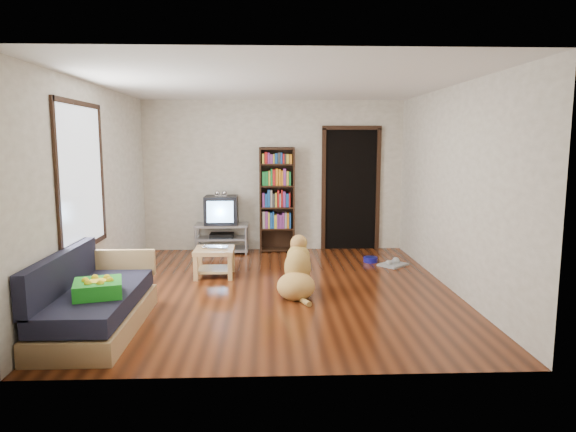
{
  "coord_description": "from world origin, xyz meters",
  "views": [
    {
      "loc": [
        -0.11,
        -6.45,
        1.89
      ],
      "look_at": [
        0.16,
        0.39,
        0.9
      ],
      "focal_mm": 32.0,
      "sensor_mm": 36.0,
      "label": 1
    }
  ],
  "objects_px": {
    "tv_stand": "(222,237)",
    "dog": "(297,273)",
    "grey_rag": "(393,265)",
    "sofa": "(93,305)",
    "green_cushion": "(98,288)",
    "laptop": "(214,248)",
    "crt_tv": "(221,210)",
    "bookshelf": "(277,194)",
    "coffee_table": "(214,257)",
    "dog_bowl": "(370,259)"
  },
  "relations": [
    {
      "from": "bookshelf",
      "to": "dog",
      "type": "bearing_deg",
      "value": -85.55
    },
    {
      "from": "sofa",
      "to": "dog",
      "type": "relative_size",
      "value": 1.95
    },
    {
      "from": "crt_tv",
      "to": "bookshelf",
      "type": "height_order",
      "value": "bookshelf"
    },
    {
      "from": "green_cushion",
      "to": "sofa",
      "type": "distance_m",
      "value": 0.34
    },
    {
      "from": "grey_rag",
      "to": "sofa",
      "type": "relative_size",
      "value": 0.22
    },
    {
      "from": "bookshelf",
      "to": "sofa",
      "type": "xyz_separation_m",
      "value": [
        -1.92,
        -3.72,
        -0.74
      ]
    },
    {
      "from": "bookshelf",
      "to": "sofa",
      "type": "bearing_deg",
      "value": -117.32
    },
    {
      "from": "grey_rag",
      "to": "sofa",
      "type": "height_order",
      "value": "sofa"
    },
    {
      "from": "green_cushion",
      "to": "dog",
      "type": "distance_m",
      "value": 2.42
    },
    {
      "from": "dog_bowl",
      "to": "grey_rag",
      "type": "distance_m",
      "value": 0.39
    },
    {
      "from": "grey_rag",
      "to": "tv_stand",
      "type": "xyz_separation_m",
      "value": [
        -2.72,
        1.05,
        0.25
      ]
    },
    {
      "from": "tv_stand",
      "to": "dog",
      "type": "relative_size",
      "value": 0.97
    },
    {
      "from": "laptop",
      "to": "bookshelf",
      "type": "height_order",
      "value": "bookshelf"
    },
    {
      "from": "crt_tv",
      "to": "laptop",
      "type": "bearing_deg",
      "value": -88.83
    },
    {
      "from": "laptop",
      "to": "crt_tv",
      "type": "relative_size",
      "value": 0.61
    },
    {
      "from": "green_cushion",
      "to": "coffee_table",
      "type": "relative_size",
      "value": 0.8
    },
    {
      "from": "grey_rag",
      "to": "crt_tv",
      "type": "relative_size",
      "value": 0.69
    },
    {
      "from": "green_cushion",
      "to": "crt_tv",
      "type": "height_order",
      "value": "crt_tv"
    },
    {
      "from": "crt_tv",
      "to": "dog_bowl",
      "type": "bearing_deg",
      "value": -18.85
    },
    {
      "from": "laptop",
      "to": "sofa",
      "type": "distance_m",
      "value": 2.27
    },
    {
      "from": "laptop",
      "to": "tv_stand",
      "type": "distance_m",
      "value": 1.61
    },
    {
      "from": "sofa",
      "to": "coffee_table",
      "type": "relative_size",
      "value": 3.27
    },
    {
      "from": "green_cushion",
      "to": "laptop",
      "type": "xyz_separation_m",
      "value": [
        0.88,
        2.24,
        -0.08
      ]
    },
    {
      "from": "bookshelf",
      "to": "coffee_table",
      "type": "height_order",
      "value": "bookshelf"
    },
    {
      "from": "dog_bowl",
      "to": "tv_stand",
      "type": "xyz_separation_m",
      "value": [
        -2.42,
        0.8,
        0.23
      ]
    },
    {
      "from": "grey_rag",
      "to": "green_cushion",
      "type": "bearing_deg",
      "value": -142.01
    },
    {
      "from": "bookshelf",
      "to": "sofa",
      "type": "height_order",
      "value": "bookshelf"
    },
    {
      "from": "crt_tv",
      "to": "dog",
      "type": "bearing_deg",
      "value": -65.48
    },
    {
      "from": "tv_stand",
      "to": "dog",
      "type": "xyz_separation_m",
      "value": [
        1.15,
        -2.5,
        0.01
      ]
    },
    {
      "from": "crt_tv",
      "to": "sofa",
      "type": "distance_m",
      "value": 3.81
    },
    {
      "from": "green_cushion",
      "to": "bookshelf",
      "type": "distance_m",
      "value": 4.35
    },
    {
      "from": "tv_stand",
      "to": "dog",
      "type": "bearing_deg",
      "value": -65.29
    },
    {
      "from": "grey_rag",
      "to": "dog",
      "type": "height_order",
      "value": "dog"
    },
    {
      "from": "green_cushion",
      "to": "dog",
      "type": "height_order",
      "value": "dog"
    },
    {
      "from": "crt_tv",
      "to": "coffee_table",
      "type": "xyz_separation_m",
      "value": [
        0.03,
        -1.59,
        -0.46
      ]
    },
    {
      "from": "sofa",
      "to": "bookshelf",
      "type": "bearing_deg",
      "value": 62.68
    },
    {
      "from": "dog_bowl",
      "to": "grey_rag",
      "type": "bearing_deg",
      "value": -39.81
    },
    {
      "from": "grey_rag",
      "to": "sofa",
      "type": "bearing_deg",
      "value": -145.07
    },
    {
      "from": "tv_stand",
      "to": "sofa",
      "type": "bearing_deg",
      "value": -105.02
    },
    {
      "from": "dog_bowl",
      "to": "crt_tv",
      "type": "relative_size",
      "value": 0.38
    },
    {
      "from": "laptop",
      "to": "crt_tv",
      "type": "distance_m",
      "value": 1.66
    },
    {
      "from": "bookshelf",
      "to": "green_cushion",
      "type": "bearing_deg",
      "value": -114.6
    },
    {
      "from": "tv_stand",
      "to": "crt_tv",
      "type": "distance_m",
      "value": 0.47
    },
    {
      "from": "coffee_table",
      "to": "dog",
      "type": "distance_m",
      "value": 1.46
    },
    {
      "from": "grey_rag",
      "to": "coffee_table",
      "type": "height_order",
      "value": "coffee_table"
    },
    {
      "from": "grey_rag",
      "to": "sofa",
      "type": "distance_m",
      "value": 4.51
    },
    {
      "from": "green_cushion",
      "to": "tv_stand",
      "type": "relative_size",
      "value": 0.49
    },
    {
      "from": "crt_tv",
      "to": "sofa",
      "type": "bearing_deg",
      "value": -104.93
    },
    {
      "from": "laptop",
      "to": "bookshelf",
      "type": "distance_m",
      "value": 2.01
    },
    {
      "from": "crt_tv",
      "to": "grey_rag",
      "type": "bearing_deg",
      "value": -21.59
    }
  ]
}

